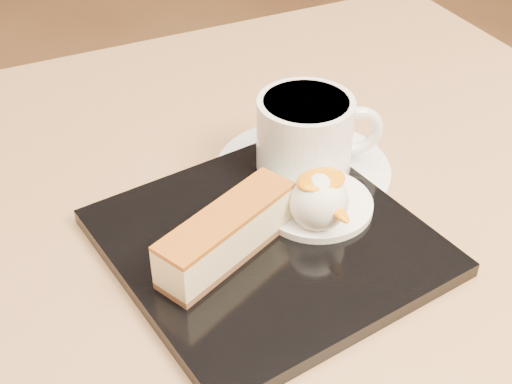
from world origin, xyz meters
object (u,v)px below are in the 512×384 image
cheesecake (227,234)px  coffee_cup (307,133)px  saucer (303,171)px  dessert_plate (267,242)px  ice_cream_scoop (319,201)px

cheesecake → coffee_cup: bearing=10.5°
saucer → coffee_cup: size_ratio=1.42×
dessert_plate → cheesecake: (-0.03, -0.00, 0.03)m
dessert_plate → coffee_cup: 0.11m
dessert_plate → ice_cream_scoop: size_ratio=4.86×
saucer → coffee_cup: coffee_cup is taller
cheesecake → ice_cream_scoop: (0.08, 0.00, 0.00)m
dessert_plate → coffee_cup: size_ratio=2.09×
cheesecake → coffee_cup: 0.13m
ice_cream_scoop → coffee_cup: (0.03, 0.07, 0.01)m
cheesecake → ice_cream_scoop: ice_cream_scoop is taller
dessert_plate → coffee_cup: coffee_cup is taller
ice_cream_scoop → coffee_cup: 0.08m
cheesecake → coffee_cup: coffee_cup is taller
ice_cream_scoop → saucer: ice_cream_scoop is taller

